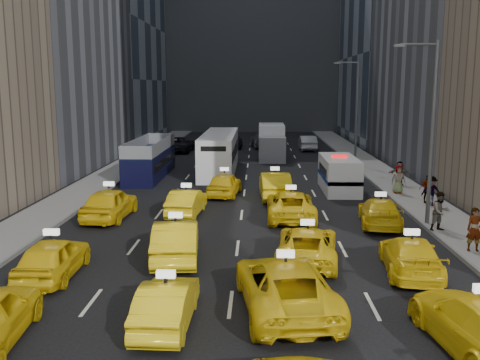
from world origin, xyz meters
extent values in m
plane|color=black|center=(0.00, 0.00, 0.00)|extent=(160.00, 160.00, 0.00)
cube|color=gray|center=(-10.50, 25.00, 0.07)|extent=(3.00, 90.00, 0.15)
cube|color=gray|center=(10.50, 25.00, 0.07)|extent=(3.00, 90.00, 0.15)
cube|color=slate|center=(-9.05, 25.00, 0.09)|extent=(0.15, 90.00, 0.18)
cube|color=slate|center=(9.05, 25.00, 0.09)|extent=(0.15, 90.00, 0.18)
cylinder|color=#595B60|center=(9.30, 12.00, 4.50)|extent=(0.20, 0.20, 9.00)
cylinder|color=#595B60|center=(8.40, 12.00, 8.80)|extent=(1.80, 0.12, 0.12)
cube|color=slate|center=(7.50, 12.00, 8.75)|extent=(0.50, 0.22, 0.12)
cylinder|color=#595B60|center=(9.30, 32.00, 4.50)|extent=(0.20, 0.20, 9.00)
cylinder|color=#595B60|center=(8.40, 32.00, 8.80)|extent=(1.80, 0.12, 0.12)
cube|color=slate|center=(7.50, 32.00, 8.75)|extent=(0.50, 0.22, 0.12)
imported|color=yellow|center=(-1.77, 0.43, 0.67)|extent=(1.48, 4.08, 1.34)
imported|color=yellow|center=(1.72, 1.63, 0.80)|extent=(3.41, 6.05, 1.60)
imported|color=yellow|center=(-6.56, 4.24, 0.74)|extent=(1.83, 4.38, 1.48)
imported|color=yellow|center=(-2.40, 6.40, 0.81)|extent=(2.18, 5.04, 1.61)
imported|color=yellow|center=(2.82, 6.33, 0.69)|extent=(2.84, 5.19, 1.38)
imported|color=yellow|center=(6.53, 5.07, 0.68)|extent=(2.41, 4.89, 1.37)
imported|color=yellow|center=(-6.86, 12.90, 0.82)|extent=(2.21, 4.94, 1.65)
imported|color=yellow|center=(-2.96, 13.87, 0.71)|extent=(1.84, 4.39, 1.41)
imported|color=yellow|center=(2.59, 13.23, 0.73)|extent=(2.49, 5.29, 1.46)
imported|color=yellow|center=(6.95, 12.01, 0.69)|extent=(2.50, 4.93, 1.37)
imported|color=yellow|center=(-1.23, 19.06, 0.74)|extent=(2.27, 4.54, 1.49)
imported|color=yellow|center=(1.92, 18.36, 0.82)|extent=(1.98, 5.07, 1.64)
cube|color=silver|center=(6.23, 20.85, 1.12)|extent=(2.73, 5.82, 2.25)
cylinder|color=black|center=(5.31, 18.93, 0.45)|extent=(0.28, 0.90, 0.90)
cylinder|color=black|center=(7.16, 18.93, 0.45)|extent=(0.28, 0.90, 0.90)
cylinder|color=black|center=(5.31, 22.76, 0.45)|extent=(0.28, 0.90, 0.90)
cylinder|color=black|center=(7.16, 22.76, 0.45)|extent=(0.28, 0.90, 0.90)
cube|color=navy|center=(6.23, 20.85, 0.97)|extent=(2.77, 5.82, 0.26)
cube|color=red|center=(6.23, 20.85, 2.33)|extent=(1.05, 0.46, 0.16)
cube|color=black|center=(-7.33, 26.03, 1.43)|extent=(2.99, 9.98, 2.86)
cylinder|color=black|center=(-8.30, 22.01, 0.55)|extent=(0.28, 1.10, 1.10)
cylinder|color=black|center=(-6.36, 22.01, 0.55)|extent=(0.28, 1.10, 1.10)
cylinder|color=black|center=(-8.30, 30.05, 0.55)|extent=(0.28, 1.10, 1.10)
cylinder|color=black|center=(-6.36, 30.05, 0.55)|extent=(0.28, 1.10, 1.10)
cube|color=white|center=(-2.21, 28.59, 1.56)|extent=(2.81, 12.16, 3.13)
cylinder|color=black|center=(-3.32, 23.44, 0.55)|extent=(0.28, 1.10, 1.10)
cylinder|color=black|center=(-1.10, 23.44, 0.55)|extent=(0.28, 1.10, 1.10)
cylinder|color=black|center=(-3.32, 33.75, 0.55)|extent=(0.28, 1.10, 1.10)
cylinder|color=black|center=(-1.10, 33.75, 0.55)|extent=(0.28, 1.10, 1.10)
cube|color=silver|center=(2.18, 36.67, 1.61)|extent=(2.60, 7.10, 3.22)
cylinder|color=black|center=(1.13, 34.05, 0.55)|extent=(0.28, 1.10, 1.10)
cylinder|color=black|center=(3.24, 34.05, 0.55)|extent=(0.28, 1.10, 1.10)
cylinder|color=black|center=(1.13, 39.29, 0.55)|extent=(0.28, 1.10, 1.10)
cylinder|color=black|center=(3.24, 39.29, 0.55)|extent=(0.28, 1.10, 1.10)
imported|color=#96999D|center=(7.01, 29.09, 0.75)|extent=(1.69, 4.57, 1.49)
imported|color=black|center=(-7.33, 41.57, 0.79)|extent=(2.92, 5.82, 1.58)
imported|color=slate|center=(1.43, 45.90, 0.84)|extent=(3.11, 6.04, 1.68)
imported|color=black|center=(-1.74, 44.98, 0.75)|extent=(1.82, 4.42, 1.50)
imported|color=#AAAEB2|center=(6.24, 43.51, 0.80)|extent=(1.73, 4.84, 1.59)
imported|color=gray|center=(9.78, 7.43, 1.06)|extent=(0.69, 0.47, 1.83)
imported|color=gray|center=(9.43, 10.56, 1.08)|extent=(1.02, 0.79, 1.86)
imported|color=gray|center=(10.71, 15.91, 1.00)|extent=(1.17, 0.68, 1.70)
imported|color=gray|center=(10.71, 16.66, 0.97)|extent=(1.02, 0.60, 1.64)
imported|color=gray|center=(9.78, 19.51, 1.04)|extent=(0.88, 0.49, 1.79)
imported|color=gray|center=(10.59, 22.35, 0.97)|extent=(1.55, 0.53, 1.64)
camera|label=1|loc=(0.83, -14.10, 6.89)|focal=40.00mm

